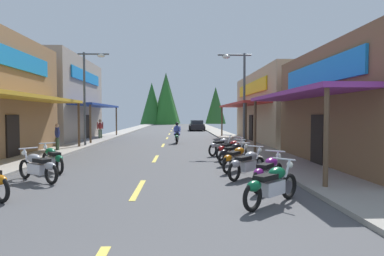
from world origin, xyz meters
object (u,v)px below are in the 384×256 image
streetlamp_right (239,87)px  motorcycle_parked_right_4 (233,153)px  motorcycle_parked_left_2 (52,158)px  pedestrian_by_shop (57,136)px  motorcycle_parked_right_1 (268,171)px  motorcycle_parked_right_3 (236,158)px  parked_car_curbside (197,125)px  motorcycle_parked_right_5 (231,149)px  motorcycle_parked_right_2 (247,163)px  rider_cruising_lead (177,135)px  streetlamp_left (89,86)px  motorcycle_parked_left_1 (38,166)px  pedestrian_browsing (100,128)px  motorcycle_parked_right_0 (271,184)px  motorcycle_parked_right_6 (221,146)px

streetlamp_right → motorcycle_parked_right_4: streetlamp_right is taller
motorcycle_parked_left_2 → pedestrian_by_shop: (-2.23, 6.23, 0.44)m
motorcycle_parked_right_1 → motorcycle_parked_right_3: (-0.38, 2.86, 0.00)m
motorcycle_parked_right_1 → pedestrian_by_shop: 13.14m
motorcycle_parked_right_3 → pedestrian_by_shop: bearing=92.3°
streetlamp_right → parked_car_curbside: 23.70m
streetlamp_right → motorcycle_parked_right_5: bearing=-105.6°
motorcycle_parked_right_4 → motorcycle_parked_left_2: 7.12m
motorcycle_parked_right_2 → motorcycle_parked_right_3: same height
rider_cruising_lead → pedestrian_by_shop: 8.45m
streetlamp_left → motorcycle_parked_right_2: streetlamp_left is taller
streetlamp_right → motorcycle_parked_left_1: streetlamp_right is taller
motorcycle_parked_right_3 → pedestrian_by_shop: 11.02m
motorcycle_parked_right_5 → pedestrian_browsing: 15.29m
motorcycle_parked_right_4 → motorcycle_parked_left_1: size_ratio=0.91×
motorcycle_parked_right_0 → motorcycle_parked_right_3: size_ratio=0.96×
motorcycle_parked_left_2 → motorcycle_parked_left_1: bearing=148.2°
streetlamp_left → pedestrian_by_shop: size_ratio=3.81×
streetlamp_right → pedestrian_browsing: streetlamp_right is taller
motorcycle_parked_right_2 → rider_cruising_lead: bearing=55.5°
motorcycle_parked_right_0 → motorcycle_parked_left_1: (-6.54, 2.80, 0.00)m
streetlamp_left → parked_car_curbside: (8.17, 21.58, -3.30)m
motorcycle_parked_right_0 → motorcycle_parked_right_2: (0.10, 3.10, 0.00)m
streetlamp_right → motorcycle_parked_right_1: size_ratio=3.28×
streetlamp_right → motorcycle_parked_right_4: 6.61m
streetlamp_left → motorcycle_parked_right_3: (8.01, -9.07, -3.50)m
motorcycle_parked_right_0 → pedestrian_by_shop: pedestrian_by_shop is taller
streetlamp_left → parked_car_curbside: streetlamp_left is taller
rider_cruising_lead → parked_car_curbside: (2.49, 19.20, 0.03)m
motorcycle_parked_right_3 → rider_cruising_lead: 11.68m
streetlamp_right → motorcycle_parked_right_6: bearing=-118.6°
motorcycle_parked_right_0 → pedestrian_by_shop: size_ratio=1.05×
motorcycle_parked_left_1 → parked_car_curbside: (6.70, 32.32, 0.20)m
motorcycle_parked_right_6 → pedestrian_browsing: bearing=84.0°
streetlamp_left → motorcycle_parked_left_1: streetlamp_left is taller
parked_car_curbside → motorcycle_parked_right_3: bearing=179.4°
motorcycle_parked_right_3 → rider_cruising_lead: size_ratio=0.82×
motorcycle_parked_left_1 → pedestrian_by_shop: size_ratio=1.11×
motorcycle_parked_right_0 → motorcycle_parked_right_5: size_ratio=0.99×
motorcycle_parked_left_1 → streetlamp_right: bearing=-95.7°
motorcycle_parked_right_0 → rider_cruising_lead: size_ratio=0.79×
rider_cruising_lead → motorcycle_parked_right_6: bearing=-158.9°
motorcycle_parked_right_3 → motorcycle_parked_right_4: size_ratio=1.08×
rider_cruising_lead → motorcycle_parked_right_0: bearing=-169.6°
streetlamp_right → pedestrian_browsing: 13.42m
streetlamp_left → motorcycle_parked_left_1: (1.47, -10.74, -3.50)m
motorcycle_parked_right_2 → motorcycle_parked_left_1: same height
motorcycle_parked_right_1 → motorcycle_parked_right_4: same height
motorcycle_parked_right_2 → motorcycle_parked_right_6: 5.97m
streetlamp_right → pedestrian_by_shop: size_ratio=3.59×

